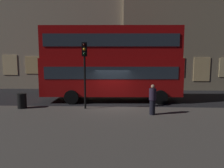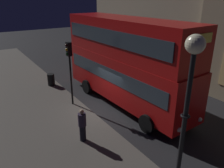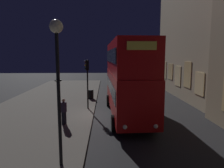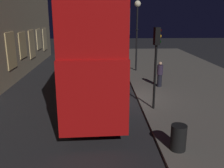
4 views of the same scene
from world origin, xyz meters
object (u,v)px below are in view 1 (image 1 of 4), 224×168
object	(u,v)px
pedestrian	(153,99)
traffic_light_near_kerb	(85,62)
litter_bin	(22,101)
double_decker_bus	(111,61)

from	to	relation	value
pedestrian	traffic_light_near_kerb	bearing A→B (deg)	-18.77
litter_bin	double_decker_bus	bearing A→B (deg)	29.86
pedestrian	litter_bin	size ratio (longest dim) A/B	1.80
traffic_light_near_kerb	pedestrian	bearing A→B (deg)	-23.79
double_decker_bus	traffic_light_near_kerb	xyz separation A→B (m)	(-1.51, -3.21, -0.05)
traffic_light_near_kerb	litter_bin	bearing A→B (deg)	173.36
pedestrian	litter_bin	bearing A→B (deg)	-10.32
traffic_light_near_kerb	litter_bin	world-z (taller)	traffic_light_near_kerb
traffic_light_near_kerb	litter_bin	xyz separation A→B (m)	(-4.10, -0.02, -2.51)
traffic_light_near_kerb	double_decker_bus	bearing A→B (deg)	57.83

